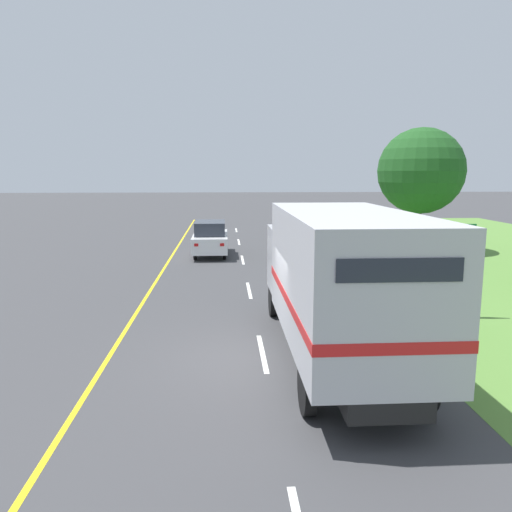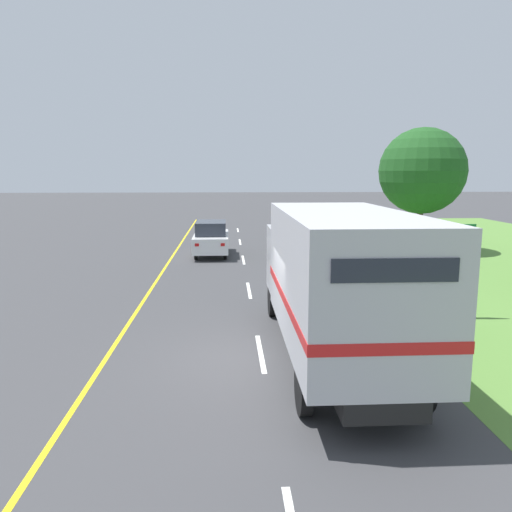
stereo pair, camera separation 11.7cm
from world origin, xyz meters
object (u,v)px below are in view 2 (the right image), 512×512
roadside_tree_mid (422,171)px  lead_car_white (211,238)px  horse_trailer_truck (336,278)px  highway_sign (441,258)px  delineator_post (395,297)px

roadside_tree_mid → lead_car_white: bearing=-174.3°
horse_trailer_truck → lead_car_white: bearing=102.2°
highway_sign → delineator_post: highway_sign is taller
lead_car_white → roadside_tree_mid: roadside_tree_mid is taller
lead_car_white → delineator_post: bearing=-61.7°
horse_trailer_truck → highway_sign: bearing=40.5°
horse_trailer_truck → delineator_post: (2.80, 3.99, -1.49)m
roadside_tree_mid → delineator_post: size_ratio=7.20×
horse_trailer_truck → delineator_post: 5.10m
lead_car_white → delineator_post: (6.13, -11.36, -0.42)m
roadside_tree_mid → delineator_post: roadside_tree_mid is taller
horse_trailer_truck → delineator_post: size_ratio=9.00×
lead_car_white → delineator_post: size_ratio=4.65×
horse_trailer_truck → lead_car_white: (-3.33, 15.35, -1.06)m
lead_car_white → highway_sign: size_ratio=1.55×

